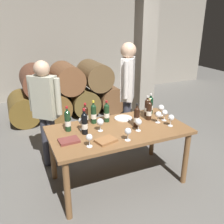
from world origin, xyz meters
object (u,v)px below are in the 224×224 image
(taster_seated_left, at_px, (46,107))
(wine_glass_8, at_px, (165,113))
(wine_glass_2, at_px, (137,115))
(wine_glass_1, at_px, (161,108))
(wine_bottle_3, at_px, (137,117))
(wine_bottle_4, at_px, (94,114))
(leather_ledger, at_px, (69,141))
(wine_glass_7, at_px, (171,118))
(serving_plate, at_px, (123,118))
(wine_bottle_7, at_px, (149,111))
(wine_bottle_1, at_px, (107,113))
(wine_bottle_2, at_px, (147,107))
(wine_glass_9, at_px, (82,121))
(sommelier_presenting, at_px, (128,87))
(wine_glass_0, at_px, (138,122))
(wine_bottle_6, at_px, (85,115))
(wine_glass_6, at_px, (89,138))
(wine_bottle_0, at_px, (68,120))
(tasting_notebook, at_px, (106,140))
(wine_glass_3, at_px, (100,122))
(wine_glass_5, at_px, (158,115))
(dining_table, at_px, (118,135))
(wine_glass_4, at_px, (128,132))
(wine_bottle_8, at_px, (150,105))
(wine_bottle_5, at_px, (84,123))

(taster_seated_left, bearing_deg, wine_glass_8, -27.30)
(wine_glass_2, bearing_deg, wine_glass_1, 9.43)
(wine_bottle_3, bearing_deg, wine_glass_8, 2.53)
(wine_bottle_4, bearing_deg, leather_ledger, -138.57)
(wine_glass_7, xyz_separation_m, serving_plate, (-0.44, 0.45, -0.10))
(wine_bottle_7, bearing_deg, wine_glass_7, -64.11)
(wine_bottle_1, distance_m, leather_ledger, 0.71)
(wine_bottle_2, distance_m, wine_bottle_3, 0.41)
(wine_glass_9, relative_size, leather_ledger, 0.73)
(sommelier_presenting, bearing_deg, wine_glass_0, -109.11)
(wine_glass_9, bearing_deg, wine_bottle_6, 58.86)
(wine_glass_6, bearing_deg, wine_glass_8, 13.33)
(wine_bottle_0, bearing_deg, tasting_notebook, -54.86)
(wine_bottle_1, height_order, wine_bottle_3, wine_bottle_3)
(wine_glass_3, bearing_deg, wine_glass_5, -5.22)
(dining_table, xyz_separation_m, wine_glass_9, (-0.42, 0.15, 0.20))
(leather_ledger, bearing_deg, taster_seated_left, 95.33)
(sommelier_presenting, relative_size, taster_seated_left, 1.11)
(wine_glass_6, bearing_deg, wine_bottle_0, 102.83)
(dining_table, bearing_deg, wine_bottle_6, 135.35)
(wine_bottle_1, distance_m, wine_glass_8, 0.77)
(wine_bottle_7, xyz_separation_m, wine_glass_4, (-0.53, -0.42, -0.02))
(wine_bottle_3, bearing_deg, wine_bottle_0, 164.61)
(wine_glass_6, height_order, tasting_notebook, wine_glass_6)
(wine_glass_4, xyz_separation_m, wine_glass_9, (-0.38, 0.47, 0.01))
(leather_ledger, bearing_deg, sommelier_presenting, 33.99)
(wine_glass_6, relative_size, serving_plate, 0.61)
(taster_seated_left, bearing_deg, wine_bottle_4, -38.86)
(wine_glass_8, bearing_deg, wine_glass_6, -166.67)
(wine_bottle_3, relative_size, wine_glass_9, 1.90)
(wine_bottle_6, bearing_deg, wine_bottle_1, -10.66)
(wine_bottle_7, bearing_deg, wine_glass_1, 12.80)
(wine_bottle_4, xyz_separation_m, wine_bottle_8, (0.85, -0.01, -0.00))
(wine_glass_2, bearing_deg, serving_plate, 120.46)
(wine_bottle_5, height_order, wine_bottle_8, wine_bottle_5)
(wine_bottle_5, relative_size, wine_bottle_8, 1.07)
(wine_bottle_6, height_order, wine_bottle_8, wine_bottle_8)
(serving_plate, relative_size, sommelier_presenting, 0.14)
(wine_bottle_8, distance_m, wine_glass_6, 1.24)
(dining_table, xyz_separation_m, wine_bottle_2, (0.55, 0.23, 0.22))
(leather_ledger, bearing_deg, tasting_notebook, -25.31)
(wine_bottle_0, height_order, sommelier_presenting, sommelier_presenting)
(wine_bottle_6, relative_size, wine_glass_3, 1.72)
(wine_bottle_8, height_order, tasting_notebook, wine_bottle_8)
(wine_glass_5, height_order, tasting_notebook, wine_glass_5)
(wine_glass_1, bearing_deg, wine_bottle_0, 178.27)
(wine_bottle_4, bearing_deg, wine_glass_1, -8.25)
(wine_glass_4, xyz_separation_m, leather_ledger, (-0.61, 0.23, -0.09))
(wine_bottle_1, relative_size, taster_seated_left, 0.19)
(wine_glass_3, xyz_separation_m, wine_glass_7, (0.87, -0.22, -0.01))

